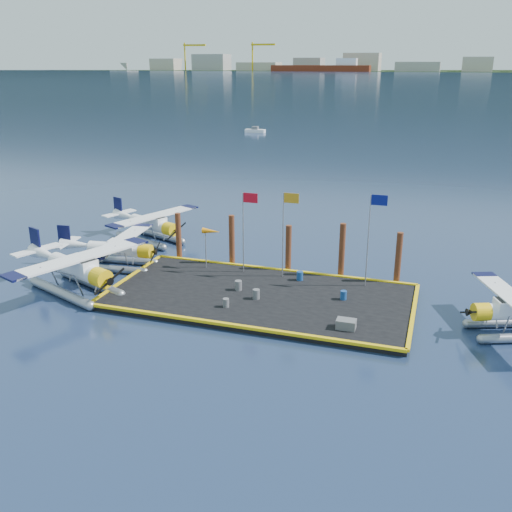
{
  "coord_description": "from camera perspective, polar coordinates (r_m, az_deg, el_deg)",
  "views": [
    {
      "loc": [
        10.78,
        -33.68,
        15.26
      ],
      "look_at": [
        -0.93,
        2.0,
        2.38
      ],
      "focal_mm": 40.0,
      "sensor_mm": 36.0,
      "label": 1
    }
  ],
  "objects": [
    {
      "name": "flagpole_yellow",
      "position": [
        40.27,
        3.01,
        3.42
      ],
      "size": [
        1.14,
        0.08,
        6.2
      ],
      "color": "#93929A",
      "rests_on": "dock"
    },
    {
      "name": "drum_0",
      "position": [
        38.98,
        -1.77,
        -2.96
      ],
      "size": [
        0.48,
        0.48,
        0.67
      ],
      "primitive_type": "cylinder",
      "color": "#59595E",
      "rests_on": "dock"
    },
    {
      "name": "drum_4",
      "position": [
        37.91,
        8.74,
        -3.89
      ],
      "size": [
        0.42,
        0.42,
        0.6
      ],
      "primitive_type": "cylinder",
      "color": "navy",
      "rests_on": "dock"
    },
    {
      "name": "windsock",
      "position": [
        42.42,
        -4.51,
        2.39
      ],
      "size": [
        1.4,
        0.44,
        3.12
      ],
      "color": "#93929A",
      "rests_on": "dock"
    },
    {
      "name": "seaplane_c",
      "position": [
        51.13,
        -10.36,
        2.95
      ],
      "size": [
        8.72,
        9.22,
        3.34
      ],
      "rotation": [
        0.0,
        0.0,
        -1.95
      ],
      "color": "gray",
      "rests_on": "ground"
    },
    {
      "name": "crate",
      "position": [
        33.96,
        9.0,
        -6.74
      ],
      "size": [
        1.13,
        0.76,
        0.57
      ],
      "primitive_type": "cube",
      "color": "#59595E",
      "rests_on": "dock"
    },
    {
      "name": "drum_1",
      "position": [
        37.56,
        0.02,
        -3.83
      ],
      "size": [
        0.47,
        0.47,
        0.66
      ],
      "primitive_type": "cylinder",
      "color": "#59595E",
      "rests_on": "dock"
    },
    {
      "name": "flagpole_blue",
      "position": [
        39.15,
        11.51,
        2.87
      ],
      "size": [
        1.14,
        0.08,
        6.5
      ],
      "color": "#93929A",
      "rests_on": "dock"
    },
    {
      "name": "piling_1",
      "position": [
        43.8,
        -2.43,
        1.43
      ],
      "size": [
        0.44,
        0.44,
        4.2
      ],
      "primitive_type": "cylinder",
      "color": "#4B2515",
      "rests_on": "ground"
    },
    {
      "name": "flagpole_red",
      "position": [
        41.15,
        -1.03,
        3.62
      ],
      "size": [
        1.14,
        0.08,
        6.0
      ],
      "color": "#93929A",
      "rests_on": "dock"
    },
    {
      "name": "piling_2",
      "position": [
        42.56,
        3.26,
        0.6
      ],
      "size": [
        0.44,
        0.44,
        3.8
      ],
      "primitive_type": "cylinder",
      "color": "#4B2515",
      "rests_on": "ground"
    },
    {
      "name": "drum_3",
      "position": [
        36.41,
        -3.02,
        -4.69
      ],
      "size": [
        0.4,
        0.4,
        0.57
      ],
      "primitive_type": "cylinder",
      "color": "#59595E",
      "rests_on": "dock"
    },
    {
      "name": "piling_3",
      "position": [
        41.69,
        8.58,
        0.39
      ],
      "size": [
        0.44,
        0.44,
        4.3
      ],
      "primitive_type": "cylinder",
      "color": "#4B2515",
      "rests_on": "ground"
    },
    {
      "name": "dock",
      "position": [
        38.43,
        0.39,
        -4.14
      ],
      "size": [
        20.0,
        10.0,
        0.4
      ],
      "primitive_type": "cube",
      "color": "black",
      "rests_on": "ground"
    },
    {
      "name": "piling_4",
      "position": [
        41.33,
        14.03,
        -0.37
      ],
      "size": [
        0.44,
        0.44,
        4.0
      ],
      "primitive_type": "cylinder",
      "color": "#4B2515",
      "rests_on": "ground"
    },
    {
      "name": "ground",
      "position": [
        38.51,
        0.39,
        -4.41
      ],
      "size": [
        4000.0,
        4000.0,
        0.0
      ],
      "primitive_type": "plane",
      "color": "#172747",
      "rests_on": "ground"
    },
    {
      "name": "piling_0",
      "position": [
        45.55,
        -7.74,
        1.83
      ],
      "size": [
        0.44,
        0.44,
        4.0
      ],
      "primitive_type": "cylinder",
      "color": "#4B2515",
      "rests_on": "ground"
    },
    {
      "name": "seaplane_a",
      "position": [
        40.8,
        -17.37,
        -1.49
      ],
      "size": [
        9.74,
        10.29,
        3.73
      ],
      "rotation": [
        0.0,
        0.0,
        -1.95
      ],
      "color": "gray",
      "rests_on": "ground"
    },
    {
      "name": "seaplane_b",
      "position": [
        45.12,
        -13.6,
        0.47
      ],
      "size": [
        8.13,
        8.97,
        3.18
      ],
      "rotation": [
        0.0,
        0.0,
        -1.47
      ],
      "color": "gray",
      "rests_on": "ground"
    },
    {
      "name": "drum_5",
      "position": [
        40.81,
        4.41,
        -1.99
      ],
      "size": [
        0.46,
        0.46,
        0.65
      ],
      "primitive_type": "cylinder",
      "color": "navy",
      "rests_on": "dock"
    },
    {
      "name": "dock_bumpers",
      "position": [
        38.32,
        0.39,
        -3.74
      ],
      "size": [
        20.25,
        10.25,
        0.18
      ],
      "primitive_type": null,
      "color": "yellow",
      "rests_on": "dock"
    }
  ]
}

